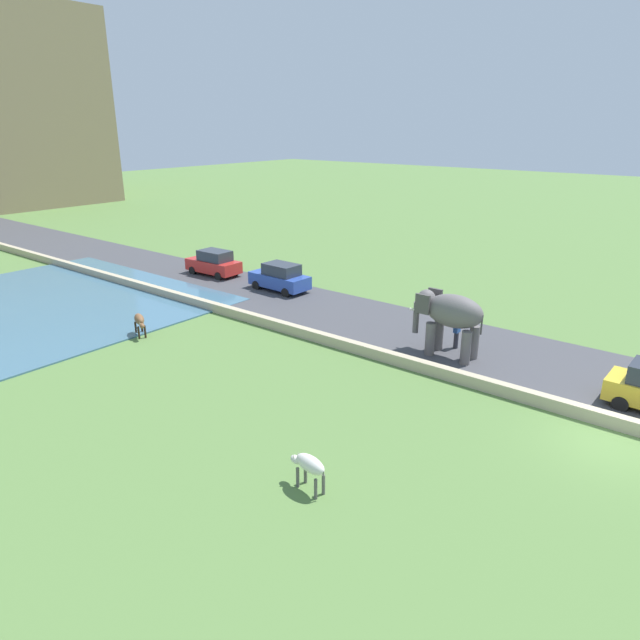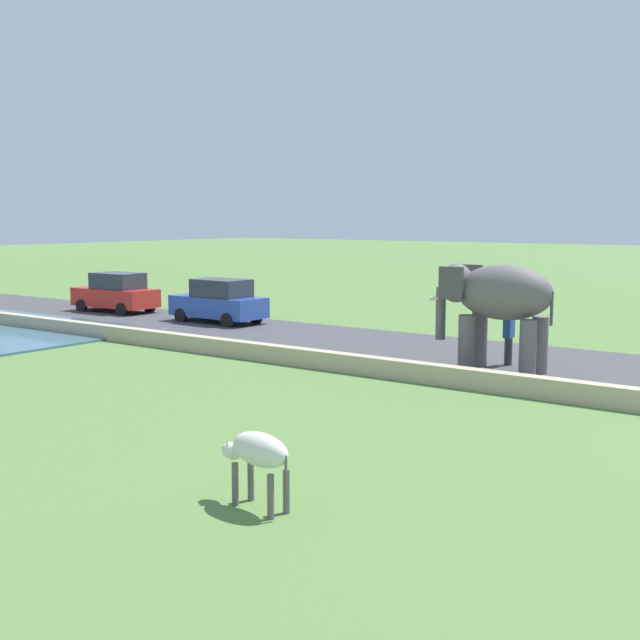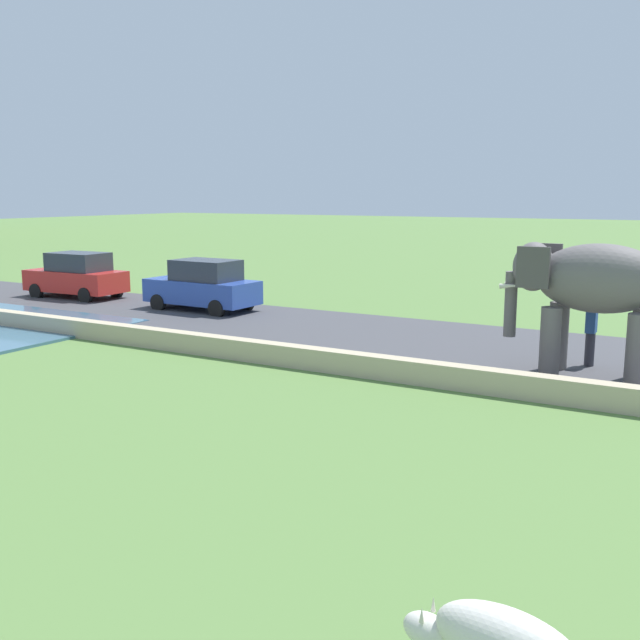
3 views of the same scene
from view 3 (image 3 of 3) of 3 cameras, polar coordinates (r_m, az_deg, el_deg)
road_surface at (r=23.61m, az=-9.92°, el=0.05°), size 7.00×120.00×0.06m
barrier_wall at (r=19.46m, az=-12.50°, el=-1.47°), size 0.40×110.00×0.51m
elephant at (r=16.65m, az=20.47°, el=2.45°), size 1.41×3.47×2.99m
person_beside_elephant at (r=17.87m, az=20.65°, el=-0.86°), size 0.36×0.22×1.63m
car_red at (r=29.53m, az=-18.72°, el=3.34°), size 1.89×4.05×1.80m
car_blue at (r=25.24m, az=-9.24°, el=2.70°), size 1.89×4.05×1.80m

